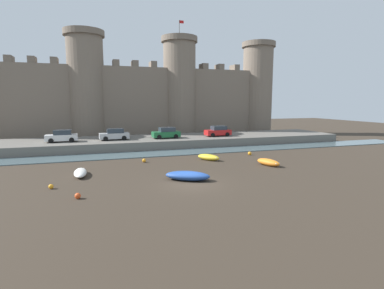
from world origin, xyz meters
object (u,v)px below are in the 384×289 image
(car_quay_centre_west, at_px, (114,134))
(car_quay_west, at_px, (166,133))
(rowboat_midflat_centre, at_px, (188,176))
(car_quay_centre_east, at_px, (62,136))
(rowboat_midflat_left, at_px, (209,157))
(rowboat_near_channel_left, at_px, (268,162))
(rowboat_foreground_right, at_px, (80,173))
(car_quay_east, at_px, (218,131))
(mooring_buoy_mid_mud, at_px, (78,196))
(mooring_buoy_near_channel, at_px, (250,153))
(mooring_buoy_off_centre, at_px, (144,161))
(mooring_buoy_near_shore, at_px, (51,187))

(car_quay_centre_west, distance_m, car_quay_west, 7.53)
(rowboat_midflat_centre, bearing_deg, car_quay_centre_east, 120.35)
(rowboat_midflat_left, xyz_separation_m, rowboat_near_channel_left, (4.93, -4.73, 0.01))
(rowboat_foreground_right, height_order, car_quay_east, car_quay_east)
(rowboat_midflat_left, distance_m, car_quay_centre_east, 20.70)
(rowboat_midflat_left, bearing_deg, car_quay_centre_east, 143.72)
(rowboat_foreground_right, bearing_deg, rowboat_midflat_left, 13.18)
(rowboat_near_channel_left, bearing_deg, rowboat_midflat_left, 136.21)
(rowboat_foreground_right, bearing_deg, rowboat_midflat_centre, -27.07)
(mooring_buoy_mid_mud, height_order, mooring_buoy_near_channel, mooring_buoy_near_channel)
(rowboat_midflat_left, distance_m, mooring_buoy_mid_mud, 17.02)
(rowboat_midflat_left, relative_size, car_quay_centre_west, 0.71)
(car_quay_centre_west, height_order, car_quay_west, same)
(mooring_buoy_off_centre, distance_m, car_quay_east, 17.50)
(rowboat_foreground_right, relative_size, mooring_buoy_off_centre, 7.94)
(car_quay_centre_east, bearing_deg, mooring_buoy_near_shore, -87.44)
(rowboat_midflat_left, bearing_deg, rowboat_foreground_right, -166.82)
(rowboat_foreground_right, relative_size, car_quay_east, 0.80)
(mooring_buoy_off_centre, height_order, car_quay_east, car_quay_east)
(rowboat_midflat_centre, bearing_deg, mooring_buoy_near_shore, 175.57)
(rowboat_midflat_centre, relative_size, rowboat_midflat_left, 1.40)
(rowboat_foreground_right, bearing_deg, car_quay_centre_east, 100.47)
(mooring_buoy_mid_mud, bearing_deg, car_quay_east, 47.86)
(mooring_buoy_mid_mud, bearing_deg, car_quay_centre_east, 97.50)
(mooring_buoy_near_channel, xyz_separation_m, car_quay_east, (0.12, 10.49, 1.83))
(rowboat_midflat_left, height_order, mooring_buoy_near_shore, rowboat_midflat_left)
(rowboat_midflat_centre, height_order, mooring_buoy_off_centre, rowboat_midflat_centre)
(rowboat_near_channel_left, xyz_separation_m, car_quay_east, (1.34, 16.70, 1.67))
(rowboat_near_channel_left, distance_m, mooring_buoy_near_channel, 6.33)
(mooring_buoy_near_shore, bearing_deg, car_quay_west, 54.04)
(mooring_buoy_mid_mud, bearing_deg, car_quay_centre_west, 79.80)
(rowboat_midflat_centre, relative_size, mooring_buoy_near_shore, 10.98)
(rowboat_foreground_right, relative_size, rowboat_near_channel_left, 1.09)
(rowboat_midflat_centre, xyz_separation_m, mooring_buoy_mid_mud, (-8.74, -2.36, -0.20))
(car_quay_centre_east, xyz_separation_m, car_quay_west, (14.47, -0.35, 0.00))
(rowboat_midflat_left, xyz_separation_m, mooring_buoy_off_centre, (-7.28, 1.06, -0.16))
(mooring_buoy_off_centre, xyz_separation_m, car_quay_centre_east, (-9.35, 11.15, 1.84))
(rowboat_midflat_left, height_order, rowboat_foreground_right, rowboat_midflat_left)
(mooring_buoy_mid_mud, bearing_deg, mooring_buoy_near_channel, 30.25)
(mooring_buoy_near_channel, bearing_deg, rowboat_midflat_centre, -140.31)
(rowboat_foreground_right, xyz_separation_m, rowboat_near_channel_left, (18.71, -1.50, 0.07))
(rowboat_near_channel_left, xyz_separation_m, mooring_buoy_near_shore, (-20.71, -2.17, -0.19))
(rowboat_midflat_centre, xyz_separation_m, car_quay_west, (2.79, 19.60, 1.64))
(rowboat_foreground_right, height_order, mooring_buoy_mid_mud, rowboat_foreground_right)
(mooring_buoy_near_channel, xyz_separation_m, mooring_buoy_near_shore, (-21.94, -8.38, -0.04))
(mooring_buoy_mid_mud, height_order, car_quay_west, car_quay_west)
(mooring_buoy_mid_mud, distance_m, car_quay_centre_west, 22.72)
(rowboat_midflat_centre, distance_m, rowboat_foreground_right, 9.92)
(mooring_buoy_near_shore, bearing_deg, mooring_buoy_off_centre, 43.14)
(car_quay_centre_west, height_order, car_quay_east, same)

